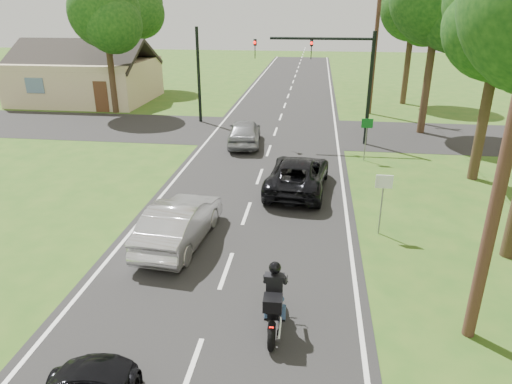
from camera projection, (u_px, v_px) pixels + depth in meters
The scene contains 18 objects.
ground at pixel (226, 271), 13.36m from camera, with size 140.00×140.00×0.00m, color #2A5317.
road at pixel (265, 163), 22.54m from camera, with size 8.00×100.00×0.01m, color black.
cross_road at pixel (275, 132), 28.04m from camera, with size 60.00×7.00×0.01m, color black.
motorcycle_rider at pixel (274, 304), 10.70m from camera, with size 0.60×2.11×1.82m.
dark_suv at pixel (298, 174), 18.96m from camera, with size 2.29×4.97×1.38m, color black.
silver_sedan at pixel (180, 222), 14.66m from camera, with size 1.55×4.44×1.46m, color silver.
silver_suv at pixel (245, 132), 25.15m from camera, with size 1.70×4.23×1.44m, color #93959A.
traffic_signal at pixel (336, 68), 24.24m from camera, with size 6.38×0.44×6.00m.
signal_pole_far at pixel (199, 76), 29.36m from camera, with size 0.20×0.20×6.00m, color black.
utility_pole_far at pixel (376, 39), 30.88m from camera, with size 1.60×0.28×10.00m.
sign_white at pixel (383, 190), 14.93m from camera, with size 0.55×0.07×2.12m.
sign_green at pixel (367, 129), 22.24m from camera, with size 0.55×0.07×2.12m.
tree_row_c at pixel (509, 32), 17.90m from camera, with size 4.80×4.65×8.76m.
tree_row_d at pixel (445, 1), 24.83m from camera, with size 5.76×5.58×10.45m.
tree_row_e at pixel (418, 11), 33.29m from camera, with size 5.28×5.12×9.61m.
tree_left_near at pixel (107, 16), 30.44m from camera, with size 5.12×4.96×9.22m.
tree_left_far at pixel (134, 6), 39.60m from camera, with size 5.76×5.58×10.14m.
house at pixel (87, 78), 36.63m from camera, with size 10.20×8.00×4.84m.
Camera 1 is at (2.35, -11.28, 7.21)m, focal length 32.00 mm.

